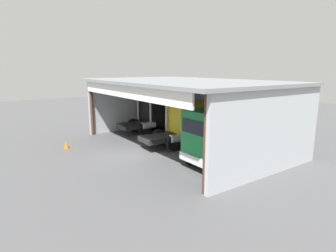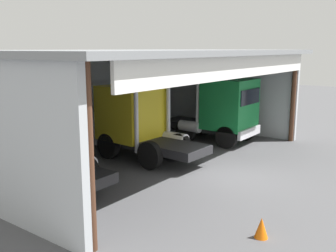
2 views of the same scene
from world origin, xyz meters
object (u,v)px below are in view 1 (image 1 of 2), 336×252
Objects in this scene: oil_drum at (231,137)px; traffic_cone at (66,145)px; truck_black_left_bay at (155,112)px; truck_green_center_left_bay at (214,138)px; tool_cart at (236,138)px; truck_yellow_yard_outside at (185,122)px.

oil_drum is 1.62× the size of traffic_cone.
truck_black_left_bay is at bearing -160.05° from oil_drum.
truck_green_center_left_bay is at bearing -57.42° from oil_drum.
traffic_cone is (1.16, -8.20, -1.48)m from truck_black_left_bay.
truck_black_left_bay is at bearing -160.75° from tool_cart.
truck_black_left_bay is 7.40m from oil_drum.
oil_drum is at bearing -57.10° from truck_green_center_left_bay.
truck_green_center_left_bay is 10.65m from traffic_cone.
tool_cart is (-2.57, 4.85, -1.24)m from truck_green_center_left_bay.
truck_black_left_bay is 9.09× the size of traffic_cone.
truck_black_left_bay is 5.60× the size of oil_drum.
truck_yellow_yard_outside is 9.41× the size of traffic_cone.
truck_black_left_bay is at bearing -12.69° from truck_green_center_left_bay.
truck_yellow_yard_outside is at bearing -125.80° from tool_cart.
tool_cart reaches higher than traffic_cone.
truck_yellow_yard_outside is at bearing 62.82° from traffic_cone.
oil_drum reaches higher than traffic_cone.
tool_cart is at bearing 57.04° from truck_yellow_yard_outside.
truck_black_left_bay is 8.41m from traffic_cone.
truck_black_left_bay is at bearing 176.66° from truck_yellow_yard_outside.
truck_yellow_yard_outside reaches higher than traffic_cone.
oil_drum is (1.77, 3.04, -1.25)m from truck_yellow_yard_outside.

